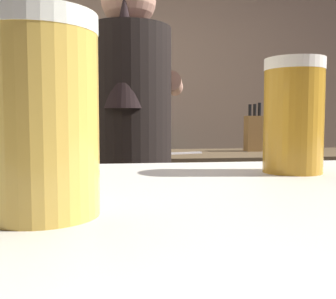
{
  "coord_description": "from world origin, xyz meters",
  "views": [
    {
      "loc": [
        -0.07,
        -1.42,
        1.1
      ],
      "look_at": [
        0.02,
        -0.75,
        1.05
      ],
      "focal_mm": 41.59,
      "sensor_mm": 36.0,
      "label": 1
    }
  ],
  "objects_px": {
    "bartender": "(129,151)",
    "chefs_knife": "(180,153)",
    "pint_glass_near": "(293,116)",
    "mixing_bowl": "(125,149)",
    "bottle_vinegar": "(152,111)",
    "pint_glass_far": "(41,117)",
    "knife_block": "(254,133)",
    "bottle_soy": "(150,111)"
  },
  "relations": [
    {
      "from": "bartender",
      "to": "pint_glass_far",
      "type": "xyz_separation_m",
      "value": [
        -0.12,
        -1.29,
        0.13
      ]
    },
    {
      "from": "knife_block",
      "to": "chefs_knife",
      "type": "distance_m",
      "value": 0.48
    },
    {
      "from": "knife_block",
      "to": "chefs_knife",
      "type": "height_order",
      "value": "knife_block"
    },
    {
      "from": "pint_glass_near",
      "to": "pint_glass_far",
      "type": "height_order",
      "value": "pint_glass_near"
    },
    {
      "from": "mixing_bowl",
      "to": "pint_glass_near",
      "type": "height_order",
      "value": "pint_glass_near"
    },
    {
      "from": "knife_block",
      "to": "mixing_bowl",
      "type": "relative_size",
      "value": 1.6
    },
    {
      "from": "pint_glass_far",
      "to": "bottle_soy",
      "type": "distance_m",
      "value": 3.17
    },
    {
      "from": "bartender",
      "to": "bottle_vinegar",
      "type": "relative_size",
      "value": 6.77
    },
    {
      "from": "bartender",
      "to": "knife_block",
      "type": "distance_m",
      "value": 0.91
    },
    {
      "from": "knife_block",
      "to": "pint_glass_near",
      "type": "bearing_deg",
      "value": -108.84
    },
    {
      "from": "pint_glass_far",
      "to": "bottle_vinegar",
      "type": "xyz_separation_m",
      "value": [
        0.38,
        2.99,
        0.08
      ]
    },
    {
      "from": "pint_glass_far",
      "to": "bottle_vinegar",
      "type": "height_order",
      "value": "bottle_vinegar"
    },
    {
      "from": "bartender",
      "to": "bottle_vinegar",
      "type": "distance_m",
      "value": 1.74
    },
    {
      "from": "mixing_bowl",
      "to": "bottle_soy",
      "type": "distance_m",
      "value": 1.4
    },
    {
      "from": "mixing_bowl",
      "to": "pint_glass_far",
      "type": "bearing_deg",
      "value": -93.58
    },
    {
      "from": "bottle_soy",
      "to": "chefs_knife",
      "type": "bearing_deg",
      "value": -89.2
    },
    {
      "from": "pint_glass_near",
      "to": "bottle_vinegar",
      "type": "distance_m",
      "value": 2.8
    },
    {
      "from": "chefs_knife",
      "to": "pint_glass_near",
      "type": "distance_m",
      "value": 1.51
    },
    {
      "from": "knife_block",
      "to": "mixing_bowl",
      "type": "distance_m",
      "value": 0.74
    },
    {
      "from": "mixing_bowl",
      "to": "pint_glass_far",
      "type": "xyz_separation_m",
      "value": [
        -0.11,
        -1.79,
        0.15
      ]
    },
    {
      "from": "bartender",
      "to": "chefs_knife",
      "type": "relative_size",
      "value": 7.04
    },
    {
      "from": "chefs_knife",
      "to": "pint_glass_far",
      "type": "distance_m",
      "value": 1.75
    },
    {
      "from": "bottle_vinegar",
      "to": "mixing_bowl",
      "type": "bearing_deg",
      "value": -102.38
    },
    {
      "from": "pint_glass_far",
      "to": "knife_block",
      "type": "bearing_deg",
      "value": 65.18
    },
    {
      "from": "knife_block",
      "to": "pint_glass_near",
      "type": "height_order",
      "value": "knife_block"
    },
    {
      "from": "knife_block",
      "to": "bottle_soy",
      "type": "relative_size",
      "value": 1.11
    },
    {
      "from": "bartender",
      "to": "mixing_bowl",
      "type": "bearing_deg",
      "value": 11.89
    },
    {
      "from": "pint_glass_near",
      "to": "mixing_bowl",
      "type": "bearing_deg",
      "value": 96.43
    },
    {
      "from": "mixing_bowl",
      "to": "bottle_soy",
      "type": "xyz_separation_m",
      "value": [
        0.26,
        1.36,
        0.23
      ]
    },
    {
      "from": "bottle_vinegar",
      "to": "pint_glass_far",
      "type": "bearing_deg",
      "value": -97.17
    },
    {
      "from": "pint_glass_far",
      "to": "bottle_soy",
      "type": "height_order",
      "value": "bottle_soy"
    },
    {
      "from": "knife_block",
      "to": "pint_glass_near",
      "type": "xyz_separation_m",
      "value": [
        -0.56,
        -1.63,
        0.07
      ]
    },
    {
      "from": "mixing_bowl",
      "to": "bottle_soy",
      "type": "height_order",
      "value": "bottle_soy"
    },
    {
      "from": "knife_block",
      "to": "mixing_bowl",
      "type": "height_order",
      "value": "knife_block"
    },
    {
      "from": "chefs_knife",
      "to": "bottle_soy",
      "type": "distance_m",
      "value": 1.47
    },
    {
      "from": "bartender",
      "to": "bottle_soy",
      "type": "xyz_separation_m",
      "value": [
        0.26,
        1.85,
        0.21
      ]
    },
    {
      "from": "bottle_soy",
      "to": "bottle_vinegar",
      "type": "distance_m",
      "value": 0.15
    },
    {
      "from": "chefs_knife",
      "to": "pint_glass_near",
      "type": "relative_size",
      "value": 1.58
    },
    {
      "from": "bottle_soy",
      "to": "mixing_bowl",
      "type": "bearing_deg",
      "value": -101.03
    },
    {
      "from": "chefs_knife",
      "to": "pint_glass_near",
      "type": "height_order",
      "value": "pint_glass_near"
    },
    {
      "from": "pint_glass_far",
      "to": "bottle_vinegar",
      "type": "bearing_deg",
      "value": 82.83
    },
    {
      "from": "knife_block",
      "to": "bottle_vinegar",
      "type": "height_order",
      "value": "bottle_vinegar"
    }
  ]
}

